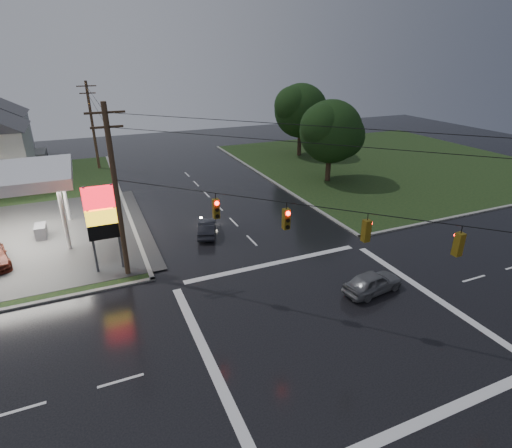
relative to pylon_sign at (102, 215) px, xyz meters
name	(u,v)px	position (x,y,z in m)	size (l,w,h in m)	color
ground	(330,320)	(10.50, -10.50, -4.01)	(120.00, 120.00, 0.00)	black
grass_ne	(387,162)	(36.50, 15.50, -3.97)	(36.00, 36.00, 0.08)	black
pylon_sign	(102,215)	(0.00, 0.00, 0.00)	(2.00, 0.35, 6.00)	#59595E
utility_pole_nw	(116,192)	(1.00, -1.00, 1.71)	(2.20, 0.32, 11.00)	#382619
utility_pole_n	(92,125)	(1.00, 27.50, 1.46)	(2.20, 0.32, 10.50)	#382619
traffic_signals	(340,210)	(10.52, -10.52, 2.47)	(26.87, 26.87, 1.47)	black
tree_ne_near	(332,132)	(24.64, 11.49, 1.55)	(7.99, 6.80, 8.98)	black
tree_ne_far	(302,111)	(27.65, 23.49, 2.17)	(8.46, 7.20, 9.80)	black
car_north	(207,228)	(7.65, 2.94, -3.39)	(1.31, 3.76, 1.24)	black
car_crossing	(373,282)	(14.42, -9.09, -3.34)	(1.58, 3.93, 1.34)	slate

